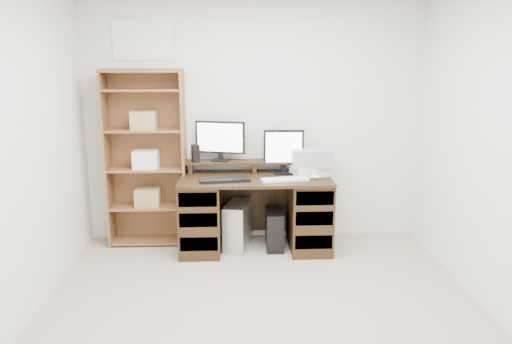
{
  "coord_description": "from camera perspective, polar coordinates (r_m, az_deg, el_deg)",
  "views": [
    {
      "loc": [
        -0.21,
        -3.17,
        1.94
      ],
      "look_at": [
        -0.0,
        1.43,
        0.85
      ],
      "focal_mm": 35.0,
      "sensor_mm": 36.0,
      "label": 1
    }
  ],
  "objects": [
    {
      "name": "keyboard_black",
      "position": [
        4.8,
        -3.6,
        -0.9
      ],
      "size": [
        0.5,
        0.22,
        0.03
      ],
      "primitive_type": "cube",
      "rotation": [
        0.0,
        0.0,
        0.13
      ],
      "color": "black",
      "rests_on": "desk"
    },
    {
      "name": "printer",
      "position": [
        5.08,
        6.35,
        0.2
      ],
      "size": [
        0.44,
        0.38,
        0.09
      ],
      "primitive_type": "cube",
      "rotation": [
        0.0,
        0.0,
        0.33
      ],
      "color": "beige",
      "rests_on": "desk"
    },
    {
      "name": "tower_silver",
      "position": [
        5.13,
        -2.12,
        -6.1
      ],
      "size": [
        0.31,
        0.51,
        0.47
      ],
      "primitive_type": "cube",
      "rotation": [
        0.0,
        0.0,
        -0.22
      ],
      "color": "#B0B2B7",
      "rests_on": "ground"
    },
    {
      "name": "monitor_wide",
      "position": [
        5.12,
        -4.11,
        3.8
      ],
      "size": [
        0.5,
        0.18,
        0.41
      ],
      "rotation": [
        0.0,
        0.0,
        -0.26
      ],
      "color": "black",
      "rests_on": "riser_shelf"
    },
    {
      "name": "room",
      "position": [
        3.26,
        1.18,
        1.1
      ],
      "size": [
        3.54,
        4.04,
        2.54
      ],
      "color": "tan",
      "rests_on": "ground"
    },
    {
      "name": "bookshelf",
      "position": [
        5.21,
        -12.42,
        1.68
      ],
      "size": [
        0.8,
        0.3,
        1.8
      ],
      "color": "brown",
      "rests_on": "ground"
    },
    {
      "name": "speaker",
      "position": [
        5.11,
        -6.93,
        2.14
      ],
      "size": [
        0.09,
        0.09,
        0.18
      ],
      "primitive_type": "cube",
      "rotation": [
        0.0,
        0.0,
        0.39
      ],
      "color": "black",
      "rests_on": "riser_shelf"
    },
    {
      "name": "monitor_small",
      "position": [
        5.08,
        3.17,
        2.54
      ],
      "size": [
        0.41,
        0.16,
        0.45
      ],
      "rotation": [
        0.0,
        0.0,
        -0.03
      ],
      "color": "black",
      "rests_on": "desk"
    },
    {
      "name": "riser_shelf",
      "position": [
        5.15,
        -0.21,
        1.0
      ],
      "size": [
        1.4,
        0.22,
        0.12
      ],
      "color": "black",
      "rests_on": "desk"
    },
    {
      "name": "basket",
      "position": [
        5.05,
        6.38,
        1.64
      ],
      "size": [
        0.4,
        0.29,
        0.17
      ],
      "primitive_type": "cube",
      "rotation": [
        0.0,
        0.0,
        0.02
      ],
      "color": "#91959B",
      "rests_on": "printer"
    },
    {
      "name": "mouse",
      "position": [
        4.92,
        6.82,
        -0.58
      ],
      "size": [
        0.1,
        0.07,
        0.04
      ],
      "primitive_type": "ellipsoid",
      "rotation": [
        0.0,
        0.0,
        -0.19
      ],
      "color": "white",
      "rests_on": "desk"
    },
    {
      "name": "tower_black",
      "position": [
        5.14,
        2.1,
        -6.52
      ],
      "size": [
        0.17,
        0.4,
        0.4
      ],
      "rotation": [
        0.0,
        0.0,
        -0.01
      ],
      "color": "black",
      "rests_on": "ground"
    },
    {
      "name": "desk",
      "position": [
        5.06,
        -0.11,
        -4.53
      ],
      "size": [
        1.5,
        0.7,
        0.75
      ],
      "color": "black",
      "rests_on": "ground"
    },
    {
      "name": "keyboard_white",
      "position": [
        4.83,
        3.32,
        -0.85
      ],
      "size": [
        0.47,
        0.22,
        0.02
      ],
      "primitive_type": "cube",
      "rotation": [
        0.0,
        0.0,
        0.18
      ],
      "color": "white",
      "rests_on": "desk"
    }
  ]
}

